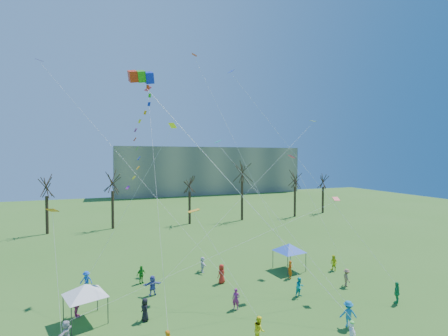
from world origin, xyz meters
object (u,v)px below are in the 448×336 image
object	(u,v)px
distant_building	(209,170)
canopy_tent_white	(85,290)
big_box_kite	(144,138)
canopy_tent_blue	(289,248)
hero_kite_flyer	(352,336)

from	to	relation	value
distant_building	canopy_tent_white	bearing A→B (deg)	-113.75
big_box_kite	canopy_tent_blue	xyz separation A→B (m)	(15.28, 5.12, -10.86)
big_box_kite	canopy_tent_white	xyz separation A→B (m)	(-4.05, 1.21, -10.87)
hero_kite_flyer	big_box_kite	bearing A→B (deg)	122.62
canopy_tent_white	canopy_tent_blue	bearing A→B (deg)	11.44
big_box_kite	distant_building	bearing A→B (deg)	69.20
distant_building	canopy_tent_blue	world-z (taller)	distant_building
distant_building	big_box_kite	xyz separation A→B (m)	(-28.99, -76.32, 5.71)
big_box_kite	canopy_tent_blue	world-z (taller)	big_box_kite
hero_kite_flyer	canopy_tent_blue	world-z (taller)	canopy_tent_blue
distant_building	hero_kite_flyer	xyz separation A→B (m)	(-17.59, -84.39, -6.60)
distant_building	canopy_tent_blue	xyz separation A→B (m)	(-13.71, -71.19, -5.15)
distant_building	canopy_tent_white	world-z (taller)	distant_building
distant_building	canopy_tent_blue	distance (m)	72.68
big_box_kite	canopy_tent_white	world-z (taller)	big_box_kite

